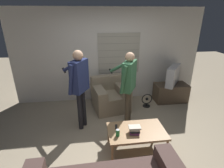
# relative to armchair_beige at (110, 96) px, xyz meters

# --- Properties ---
(ground_plane) EXTENTS (16.00, 16.00, 0.00)m
(ground_plane) POSITION_rel_armchair_beige_xyz_m (0.05, -1.42, -0.33)
(ground_plane) COLOR gray
(wall_back) EXTENTS (5.20, 0.08, 2.55)m
(wall_back) POSITION_rel_armchair_beige_xyz_m (0.06, 0.61, 0.94)
(wall_back) COLOR silver
(wall_back) RESTS_ON ground_plane
(armchair_beige) EXTENTS (1.01, 0.99, 0.83)m
(armchair_beige) POSITION_rel_armchair_beige_xyz_m (0.00, 0.00, 0.00)
(armchair_beige) COLOR gray
(armchair_beige) RESTS_ON ground_plane
(coffee_table) EXTENTS (1.03, 0.64, 0.43)m
(coffee_table) POSITION_rel_armchair_beige_xyz_m (0.28, -1.64, 0.06)
(coffee_table) COLOR #9E754C
(coffee_table) RESTS_ON ground_plane
(tv_stand) EXTENTS (0.91, 0.49, 0.51)m
(tv_stand) POSITION_rel_armchair_beige_xyz_m (1.79, 0.17, -0.08)
(tv_stand) COLOR #4C3D2D
(tv_stand) RESTS_ON ground_plane
(tv) EXTENTS (0.64, 0.73, 0.54)m
(tv) POSITION_rel_armchair_beige_xyz_m (1.79, 0.17, 0.45)
(tv) COLOR #B2B2B7
(tv) RESTS_ON tv_stand
(person_left_standing) EXTENTS (0.60, 0.76, 1.73)m
(person_left_standing) POSITION_rel_armchair_beige_xyz_m (-0.73, -0.77, 0.77)
(person_left_standing) COLOR black
(person_left_standing) RESTS_ON ground_plane
(person_right_standing) EXTENTS (0.58, 0.77, 1.66)m
(person_right_standing) POSITION_rel_armchair_beige_xyz_m (0.30, -0.77, 0.72)
(person_right_standing) COLOR #4C4233
(person_right_standing) RESTS_ON ground_plane
(book_stack) EXTENTS (0.22, 0.18, 0.13)m
(book_stack) POSITION_rel_armchair_beige_xyz_m (0.22, -1.71, 0.16)
(book_stack) COLOR #75387F
(book_stack) RESTS_ON coffee_table
(soda_can) EXTENTS (0.07, 0.07, 0.13)m
(soda_can) POSITION_rel_armchair_beige_xyz_m (-0.09, -1.75, 0.16)
(soda_can) COLOR #238E47
(soda_can) RESTS_ON coffee_table
(spare_remote) EXTENTS (0.06, 0.13, 0.02)m
(spare_remote) POSITION_rel_armchair_beige_xyz_m (-0.07, -1.51, 0.11)
(spare_remote) COLOR black
(spare_remote) RESTS_ON coffee_table
(floor_fan) EXTENTS (0.30, 0.20, 0.37)m
(floor_fan) POSITION_rel_armchair_beige_xyz_m (1.00, -0.08, -0.16)
(floor_fan) COLOR black
(floor_fan) RESTS_ON ground_plane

